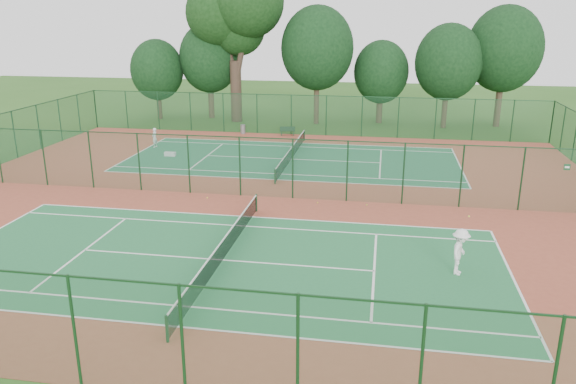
% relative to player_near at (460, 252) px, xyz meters
% --- Properties ---
extents(ground, '(120.00, 120.00, 0.00)m').
position_rel_player_near_xyz_m(ground, '(-9.76, 8.67, -0.98)').
color(ground, '#2B581B').
rests_on(ground, ground).
extents(red_pad, '(40.00, 36.00, 0.01)m').
position_rel_player_near_xyz_m(red_pad, '(-9.76, 8.67, -0.98)').
color(red_pad, brown).
rests_on(red_pad, ground).
extents(court_near, '(23.77, 10.97, 0.01)m').
position_rel_player_near_xyz_m(court_near, '(-9.76, -0.33, -0.97)').
color(court_near, '#226C3B').
rests_on(court_near, red_pad).
extents(court_far, '(23.77, 10.97, 0.01)m').
position_rel_player_near_xyz_m(court_far, '(-9.76, 17.67, -0.97)').
color(court_far, '#1E613D').
rests_on(court_far, red_pad).
extents(fence_north, '(40.00, 0.09, 3.50)m').
position_rel_player_near_xyz_m(fence_north, '(-9.76, 26.67, 0.78)').
color(fence_north, '#164426').
rests_on(fence_north, ground).
extents(fence_south, '(40.00, 0.09, 3.50)m').
position_rel_player_near_xyz_m(fence_south, '(-9.76, -9.33, 0.78)').
color(fence_south, '#184927').
rests_on(fence_south, ground).
extents(fence_divider, '(40.00, 0.09, 3.50)m').
position_rel_player_near_xyz_m(fence_divider, '(-9.76, 8.67, 0.78)').
color(fence_divider, '#184928').
rests_on(fence_divider, ground).
extents(tennis_net_near, '(0.10, 12.90, 0.97)m').
position_rel_player_near_xyz_m(tennis_net_near, '(-9.76, -0.33, -0.44)').
color(tennis_net_near, '#153B1F').
rests_on(tennis_net_near, ground).
extents(tennis_net_far, '(0.10, 12.90, 0.97)m').
position_rel_player_near_xyz_m(tennis_net_far, '(-9.76, 17.67, -0.44)').
color(tennis_net_far, '#143920').
rests_on(tennis_net_far, ground).
extents(player_near, '(1.05, 1.40, 1.92)m').
position_rel_player_near_xyz_m(player_near, '(0.00, 0.00, 0.00)').
color(player_near, white).
rests_on(player_near, court_near).
extents(player_far, '(0.43, 0.61, 1.55)m').
position_rel_player_near_xyz_m(player_far, '(-21.12, 19.67, -0.18)').
color(player_far, silver).
rests_on(player_far, court_far).
extents(trash_bin, '(0.56, 0.56, 0.80)m').
position_rel_player_near_xyz_m(trash_bin, '(-15.57, 26.20, -0.57)').
color(trash_bin, slate).
rests_on(trash_bin, red_pad).
extents(bench, '(1.37, 0.59, 0.82)m').
position_rel_player_near_xyz_m(bench, '(-11.52, 26.00, -0.55)').
color(bench, black).
rests_on(bench, red_pad).
extents(kit_bag, '(0.84, 0.32, 0.31)m').
position_rel_player_near_xyz_m(kit_bag, '(-18.87, 17.08, -0.81)').
color(kit_bag, silver).
rests_on(kit_bag, red_pad).
extents(stray_ball_a, '(0.08, 0.08, 0.08)m').
position_rel_player_near_xyz_m(stray_ball_a, '(-6.69, 7.97, -0.93)').
color(stray_ball_a, yellow).
rests_on(stray_ball_a, red_pad).
extents(stray_ball_b, '(0.07, 0.07, 0.07)m').
position_rel_player_near_xyz_m(stray_ball_b, '(-3.97, 8.07, -0.93)').
color(stray_ball_b, '#BDDB33').
rests_on(stray_ball_b, red_pad).
extents(stray_ball_c, '(0.08, 0.08, 0.08)m').
position_rel_player_near_xyz_m(stray_ball_c, '(-13.05, 7.79, -0.93)').
color(stray_ball_c, yellow).
rests_on(stray_ball_c, red_pad).
extents(big_tree, '(9.51, 6.96, 14.61)m').
position_rel_player_near_xyz_m(big_tree, '(-17.59, 32.32, 9.36)').
color(big_tree, '#36261D').
rests_on(big_tree, ground).
extents(evergreen_row, '(39.00, 5.00, 12.00)m').
position_rel_player_near_xyz_m(evergreen_row, '(-9.26, 32.92, -0.98)').
color(evergreen_row, black).
rests_on(evergreen_row, ground).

